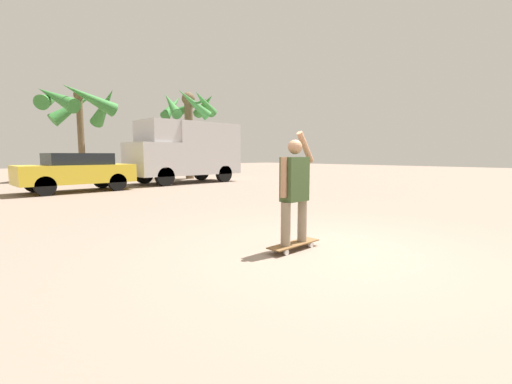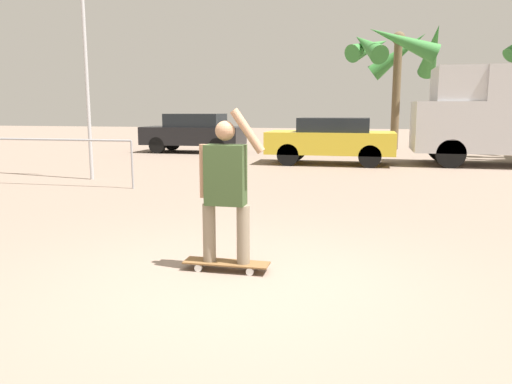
{
  "view_description": "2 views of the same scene",
  "coord_description": "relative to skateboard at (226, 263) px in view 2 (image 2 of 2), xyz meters",
  "views": [
    {
      "loc": [
        -4.11,
        -2.76,
        1.4
      ],
      "look_at": [
        -0.53,
        0.93,
        0.84
      ],
      "focal_mm": 24.0,
      "sensor_mm": 36.0,
      "label": 1
    },
    {
      "loc": [
        1.19,
        -4.62,
        1.74
      ],
      "look_at": [
        0.03,
        0.54,
        0.85
      ],
      "focal_mm": 35.0,
      "sensor_mm": 36.0,
      "label": 2
    }
  ],
  "objects": [
    {
      "name": "parked_car_yellow",
      "position": [
        0.31,
        10.91,
        0.7
      ],
      "size": [
        3.96,
        1.81,
        1.46
      ],
      "color": "black",
      "rests_on": "ground_plane"
    },
    {
      "name": "skateboard",
      "position": [
        0.0,
        0.0,
        0.0
      ],
      "size": [
        0.93,
        0.25,
        0.1
      ],
      "color": "brown",
      "rests_on": "ground_plane"
    },
    {
      "name": "parked_car_black",
      "position": [
        -5.37,
        14.0,
        0.73
      ],
      "size": [
        3.97,
        1.75,
        1.54
      ],
      "color": "black",
      "rests_on": "ground_plane"
    },
    {
      "name": "plaza_railing_segment",
      "position": [
        -5.33,
        4.96,
        0.8
      ],
      "size": [
        3.59,
        0.05,
        1.08
      ],
      "color": "#99999E",
      "rests_on": "ground_plane"
    },
    {
      "name": "person_skateboarder",
      "position": [
        -0.0,
        -0.0,
        0.87
      ],
      "size": [
        0.71,
        0.22,
        1.65
      ],
      "color": "gray",
      "rests_on": "skateboard"
    },
    {
      "name": "flagpole",
      "position": [
        -5.15,
        6.1,
        3.87
      ],
      "size": [
        1.18,
        0.12,
        6.95
      ],
      "color": "#B7B7BC",
      "rests_on": "ground_plane"
    },
    {
      "name": "palm_tree_center_background",
      "position": [
        2.38,
        17.38,
        4.08
      ],
      "size": [
        4.12,
        4.17,
        5.28
      ],
      "color": "brown",
      "rests_on": "ground_plane"
    },
    {
      "name": "ground_plane",
      "position": [
        0.27,
        -0.39,
        -0.08
      ],
      "size": [
        80.0,
        80.0,
        0.0
      ],
      "primitive_type": "plane",
      "color": "gray"
    },
    {
      "name": "camper_van",
      "position": [
        5.64,
        11.6,
        1.55
      ],
      "size": [
        5.44,
        2.29,
        2.99
      ],
      "color": "black",
      "rests_on": "ground_plane"
    }
  ]
}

